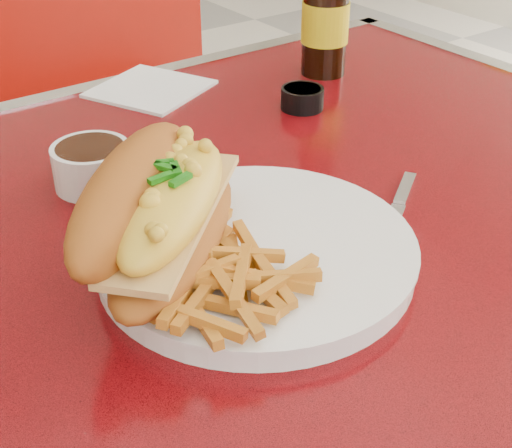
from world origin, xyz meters
TOP-DOWN VIEW (x-y plane):
  - diner_table at (0.00, 0.00)m, footprint 1.23×0.83m
  - booth_bench_far at (0.00, 0.81)m, footprint 1.20×0.51m
  - dinner_plate at (0.01, -0.07)m, footprint 0.34×0.34m
  - mac_hoagie at (-0.06, -0.04)m, footprint 0.25×0.24m
  - fries_pile at (-0.05, -0.11)m, footprint 0.13×0.12m
  - fork at (0.07, -0.06)m, footprint 0.07×0.15m
  - gravy_ramekin at (-0.05, 0.14)m, footprint 0.08×0.08m
  - sauce_cup_right at (0.26, 0.17)m, footprint 0.07×0.07m
  - beer_bottle at (0.37, 0.25)m, footprint 0.07×0.07m
  - knife at (0.17, -0.08)m, footprint 0.16×0.11m
  - paper_napkin at (0.13, 0.34)m, footprint 0.18×0.18m

SIDE VIEW (x-z plane):
  - booth_bench_far at x=0.00m, z-range -0.16..0.74m
  - diner_table at x=0.00m, z-range 0.22..0.99m
  - knife at x=0.17m, z-range 0.77..0.78m
  - paper_napkin at x=0.13m, z-range 0.77..0.77m
  - dinner_plate at x=0.01m, z-range 0.77..0.79m
  - sauce_cup_right at x=0.26m, z-range 0.77..0.80m
  - fork at x=0.07m, z-range 0.79..0.79m
  - gravy_ramekin at x=-0.05m, z-range 0.77..0.82m
  - fries_pile at x=-0.05m, z-range 0.79..0.82m
  - mac_hoagie at x=-0.06m, z-range 0.78..0.89m
  - beer_bottle at x=0.37m, z-range 0.74..1.00m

